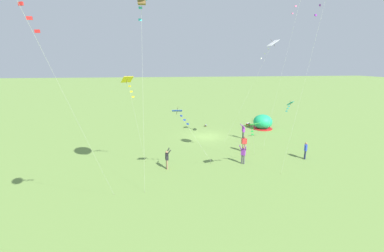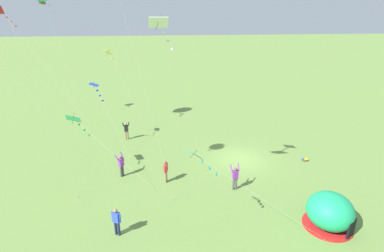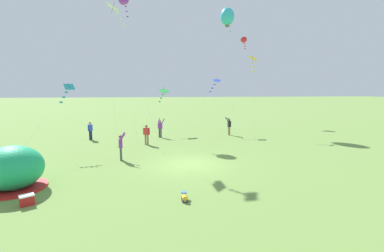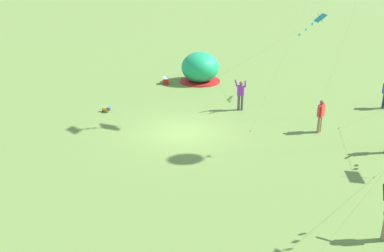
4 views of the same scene
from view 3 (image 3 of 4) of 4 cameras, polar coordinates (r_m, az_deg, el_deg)
ground_plane at (r=16.46m, az=-0.72°, el=-8.55°), size 300.00×300.00×0.00m
popup_tent at (r=14.96m, az=-35.03°, el=-7.79°), size 2.81×2.81×2.10m
cooler_box at (r=12.90m, az=-32.83°, el=-13.63°), size 0.64×0.59×0.44m
toddler_crawling at (r=11.38m, az=-1.69°, el=-15.39°), size 0.27×0.55×0.32m
person_flying_kite at (r=17.81m, az=-15.53°, el=-4.26°), size 0.51×0.68×1.89m
person_arms_raised at (r=26.92m, az=8.25°, el=0.06°), size 0.52×0.67×1.89m
person_with_toddler at (r=25.92m, az=-21.66°, el=-0.81°), size 0.39×0.53×1.72m
person_center_field at (r=22.35m, az=-10.08°, el=-1.70°), size 0.57×0.34×1.72m
person_strolling at (r=25.60m, az=-7.09°, el=-0.33°), size 0.72×0.68×1.89m
kite_cyan at (r=34.27m, az=7.86°, el=22.94°), size 1.70×3.07×14.61m
kite_purple at (r=31.89m, az=-14.72°, el=25.36°), size 1.77×3.17×15.05m
kite_white at (r=23.10m, az=-16.81°, el=23.25°), size 4.19×3.95×11.58m
kite_teal at (r=21.32m, az=-26.06°, el=7.07°), size 2.06×7.60×5.18m
kite_yellow at (r=28.92m, az=13.39°, el=13.82°), size 1.42×3.90×8.37m
kite_red at (r=39.95m, az=11.50°, el=18.04°), size 2.00×8.07×12.35m
kite_green at (r=28.31m, az=-6.39°, el=7.47°), size 3.36×6.19×5.05m
kite_blue at (r=28.57m, az=5.26°, el=9.53°), size 3.98×3.41×6.06m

